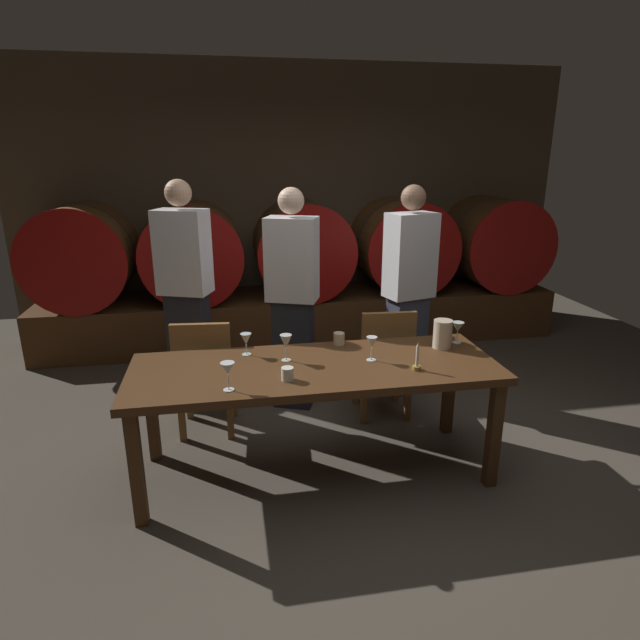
% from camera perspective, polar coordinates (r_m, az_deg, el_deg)
% --- Properties ---
extents(ground_plane, '(7.89, 7.89, 0.00)m').
position_cam_1_polar(ground_plane, '(3.58, 4.51, -15.91)').
color(ground_plane, '#4C443A').
extents(back_wall, '(6.07, 0.24, 2.90)m').
position_cam_1_polar(back_wall, '(6.13, -2.77, 12.72)').
color(back_wall, brown).
rests_on(back_wall, ground).
extents(barrel_shelf, '(5.46, 0.90, 0.51)m').
position_cam_1_polar(barrel_shelf, '(5.82, -1.89, 0.48)').
color(barrel_shelf, '#4C2D16').
rests_on(barrel_shelf, ground).
extents(wine_barrel_far_left, '(1.00, 0.93, 1.00)m').
position_cam_1_polar(wine_barrel_far_left, '(5.77, -24.23, 6.42)').
color(wine_barrel_far_left, brown).
rests_on(wine_barrel_far_left, barrel_shelf).
extents(wine_barrel_left, '(1.00, 0.93, 1.00)m').
position_cam_1_polar(wine_barrel_left, '(5.60, -13.50, 7.20)').
color(wine_barrel_left, brown).
rests_on(wine_barrel_left, barrel_shelf).
extents(wine_barrel_center, '(1.00, 0.93, 1.00)m').
position_cam_1_polar(wine_barrel_center, '(5.65, -1.93, 7.76)').
color(wine_barrel_center, brown).
rests_on(wine_barrel_center, barrel_shelf).
extents(wine_barrel_right, '(1.00, 0.93, 1.00)m').
position_cam_1_polar(wine_barrel_right, '(5.90, 8.76, 8.00)').
color(wine_barrel_right, brown).
rests_on(wine_barrel_right, barrel_shelf).
extents(wine_barrel_far_right, '(1.00, 0.93, 1.00)m').
position_cam_1_polar(wine_barrel_far_right, '(6.33, 18.20, 7.98)').
color(wine_barrel_far_right, '#513319').
rests_on(wine_barrel_far_right, barrel_shelf).
extents(dining_table, '(2.24, 0.79, 0.74)m').
position_cam_1_polar(dining_table, '(3.25, -0.50, -6.10)').
color(dining_table, '#4C2D16').
rests_on(dining_table, ground).
extents(chair_left, '(0.43, 0.43, 0.88)m').
position_cam_1_polar(chair_left, '(3.86, -12.32, -5.44)').
color(chair_left, brown).
rests_on(chair_left, ground).
extents(chair_right, '(0.42, 0.42, 0.88)m').
position_cam_1_polar(chair_right, '(4.04, 6.95, -4.07)').
color(chair_right, brown).
rests_on(chair_right, ground).
extents(guest_left, '(0.44, 0.36, 1.79)m').
position_cam_1_polar(guest_left, '(4.24, -14.24, 2.68)').
color(guest_left, black).
rests_on(guest_left, ground).
extents(guest_center, '(0.44, 0.36, 1.74)m').
position_cam_1_polar(guest_center, '(4.09, -2.98, 2.24)').
color(guest_center, black).
rests_on(guest_center, ground).
extents(guest_right, '(0.43, 0.34, 1.74)m').
position_cam_1_polar(guest_right, '(4.40, 9.54, 3.15)').
color(guest_right, '#33384C').
rests_on(guest_right, ground).
extents(candle_center, '(0.05, 0.05, 0.18)m').
position_cam_1_polar(candle_center, '(3.19, 10.42, -4.54)').
color(candle_center, olive).
rests_on(candle_center, dining_table).
extents(pitcher, '(0.12, 0.12, 0.19)m').
position_cam_1_polar(pitcher, '(3.57, 13.09, -1.48)').
color(pitcher, beige).
rests_on(pitcher, dining_table).
extents(wine_glass_far_left, '(0.08, 0.08, 0.16)m').
position_cam_1_polar(wine_glass_far_left, '(2.90, -9.93, -5.30)').
color(wine_glass_far_left, white).
rests_on(wine_glass_far_left, dining_table).
extents(wine_glass_left, '(0.07, 0.07, 0.14)m').
position_cam_1_polar(wine_glass_left, '(3.38, -7.99, -2.11)').
color(wine_glass_left, silver).
rests_on(wine_glass_left, dining_table).
extents(wine_glass_center, '(0.07, 0.07, 0.17)m').
position_cam_1_polar(wine_glass_center, '(3.26, -3.69, -2.42)').
color(wine_glass_center, silver).
rests_on(wine_glass_center, dining_table).
extents(wine_glass_right, '(0.07, 0.07, 0.15)m').
position_cam_1_polar(wine_glass_right, '(3.27, 5.61, -2.49)').
color(wine_glass_right, white).
rests_on(wine_glass_right, dining_table).
extents(wine_glass_far_right, '(0.08, 0.08, 0.15)m').
position_cam_1_polar(wine_glass_far_right, '(3.68, 14.67, -0.79)').
color(wine_glass_far_right, silver).
rests_on(wine_glass_far_right, dining_table).
extents(cup_left, '(0.07, 0.07, 0.08)m').
position_cam_1_polar(cup_left, '(3.01, -3.53, -5.82)').
color(cup_left, white).
rests_on(cup_left, dining_table).
extents(cup_right, '(0.07, 0.07, 0.08)m').
position_cam_1_polar(cup_right, '(3.55, 2.07, -2.04)').
color(cup_right, beige).
rests_on(cup_right, dining_table).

